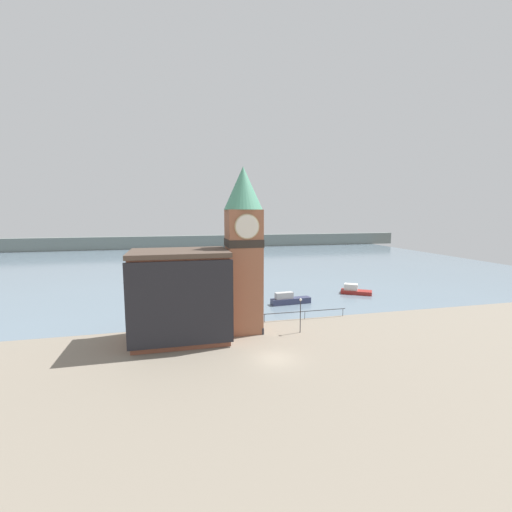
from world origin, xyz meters
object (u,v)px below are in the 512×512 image
(pier_building, at_px, (180,295))
(boat_near, at_px, (289,300))
(lamp_post, at_px, (300,309))
(mooring_bollard_near, at_px, (263,331))
(clock_tower, at_px, (244,246))
(boat_far, at_px, (354,290))

(pier_building, relative_size, boat_near, 1.66)
(lamp_post, bearing_deg, pier_building, 175.39)
(mooring_bollard_near, bearing_deg, lamp_post, -5.60)
(clock_tower, xyz_separation_m, boat_far, (22.95, 14.13, -9.78))
(clock_tower, xyz_separation_m, pier_building, (-7.51, -1.21, -5.30))
(clock_tower, height_order, boat_far, clock_tower)
(boat_near, bearing_deg, pier_building, -150.02)
(boat_near, xyz_separation_m, mooring_bollard_near, (-7.50, -12.22, -0.25))
(boat_far, bearing_deg, boat_near, -131.75)
(mooring_bollard_near, bearing_deg, pier_building, 175.87)
(boat_near, height_order, lamp_post, lamp_post)
(pier_building, bearing_deg, clock_tower, 9.18)
(boat_near, relative_size, lamp_post, 1.55)
(clock_tower, bearing_deg, boat_far, 31.62)
(clock_tower, xyz_separation_m, lamp_post, (6.41, -2.34, -7.49))
(clock_tower, bearing_deg, mooring_bollard_near, -44.94)
(boat_near, height_order, boat_far, boat_near)
(pier_building, relative_size, mooring_bollard_near, 13.14)
(mooring_bollard_near, bearing_deg, boat_near, 58.47)
(boat_far, bearing_deg, pier_building, -120.70)
(mooring_bollard_near, relative_size, lamp_post, 0.20)
(boat_far, bearing_deg, lamp_post, -102.56)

